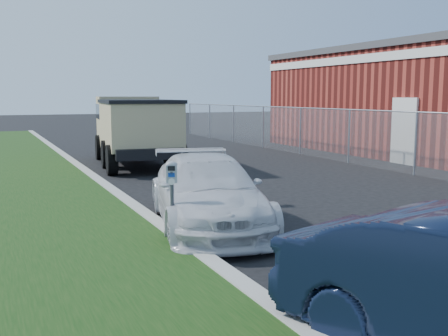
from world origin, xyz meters
name	(u,v)px	position (x,y,z in m)	size (l,w,h in m)	color
ground	(322,228)	(0.00, 0.00, 0.00)	(120.00, 120.00, 0.00)	black
chainlink_fence	(349,126)	(6.00, 7.00, 1.26)	(0.06, 30.06, 30.00)	slate
parking_meter	(172,184)	(-2.76, -0.14, 0.98)	(0.20, 0.16, 1.20)	#3F4247
white_wagon	(206,192)	(-1.76, 0.97, 0.61)	(1.71, 4.20, 1.22)	silver
dump_truck	(135,126)	(-0.65, 9.73, 1.26)	(2.83, 5.91, 2.23)	black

